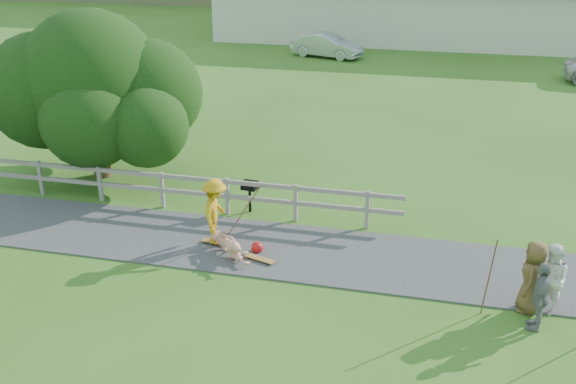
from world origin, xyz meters
name	(u,v)px	position (x,y,z in m)	size (l,w,h in m)	color
ground	(264,280)	(0.00, 0.00, 0.00)	(260.00, 260.00, 0.00)	#335C1A
path	(280,250)	(0.00, 1.50, 0.02)	(34.00, 3.00, 0.04)	#323234
fence	(142,183)	(-4.62, 3.30, 0.72)	(15.05, 0.10, 1.10)	slate
strip_mall	(454,2)	(4.00, 34.94, 2.58)	(32.50, 10.75, 5.10)	beige
skater_rider	(216,215)	(-1.66, 1.38, 0.87)	(1.13, 0.65, 1.74)	#C38812
skater_fallen	(230,246)	(-1.13, 0.89, 0.29)	(1.59, 0.38, 0.58)	tan
spectator_a	(551,279)	(6.29, 0.18, 0.79)	(0.77, 0.60, 1.58)	white
spectator_b	(540,296)	(5.99, -0.55, 0.76)	(0.90, 0.37, 1.53)	slate
spectator_c	(532,277)	(5.90, 0.09, 0.83)	(0.81, 0.53, 1.65)	brown
car_silver	(327,46)	(-3.34, 26.51, 0.72)	(1.52, 4.36, 1.44)	#B6BABE
tree	(96,115)	(-6.97, 5.19, 2.09)	(7.03, 7.03, 4.17)	black
bbq	(250,197)	(-1.42, 3.61, 0.47)	(0.43, 0.33, 0.94)	black
longboard_rider	(217,244)	(-1.66, 1.38, 0.05)	(0.83, 0.20, 0.09)	olive
longboard_fallen	(260,260)	(-0.33, 0.79, 0.05)	(0.81, 0.20, 0.09)	olive
helmet	(257,247)	(-0.53, 1.24, 0.15)	(0.30, 0.30, 0.30)	#B71313
pole_rider	(243,208)	(-1.06, 1.78, 0.96)	(0.03, 0.03, 1.91)	brown
pole_spec_left	(489,277)	(4.99, -0.27, 0.91)	(0.03, 0.03, 1.81)	brown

